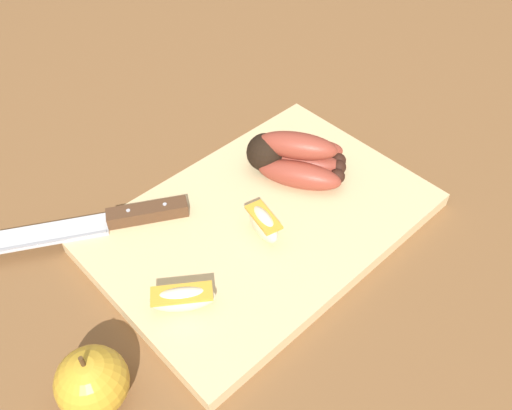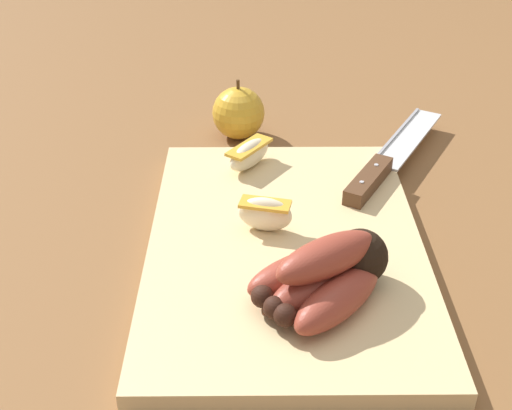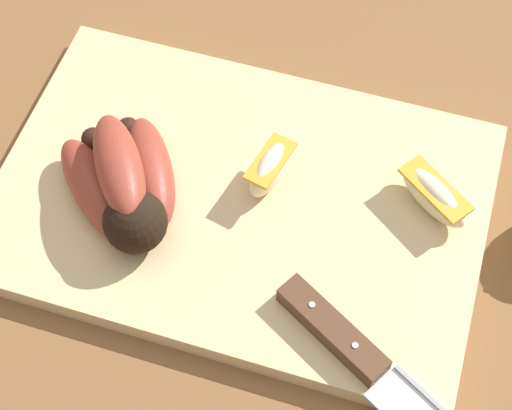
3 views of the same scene
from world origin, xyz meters
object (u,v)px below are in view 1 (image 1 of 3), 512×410
banana_bunch (294,158)px  chefs_knife (109,221)px  whole_apple (92,382)px  apple_wedge_near (183,299)px  apple_wedge_middle (263,224)px

banana_bunch → chefs_knife: (-0.24, 0.09, -0.02)m
banana_bunch → chefs_knife: bearing=159.2°
chefs_knife → whole_apple: 0.22m
apple_wedge_near → whole_apple: whole_apple is taller
banana_bunch → chefs_knife: 0.25m
chefs_knife → whole_apple: bearing=-126.3°
banana_bunch → whole_apple: (-0.36, -0.08, -0.01)m
chefs_knife → apple_wedge_near: size_ratio=3.63×
chefs_knife → apple_wedge_near: apple_wedge_near is taller
whole_apple → chefs_knife: bearing=53.7°
chefs_knife → apple_wedge_middle: bearing=-48.4°
apple_wedge_near → whole_apple: size_ratio=0.86×
banana_bunch → whole_apple: banana_bunch is taller
chefs_knife → apple_wedge_near: 0.16m
whole_apple → apple_wedge_middle: bearing=6.9°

